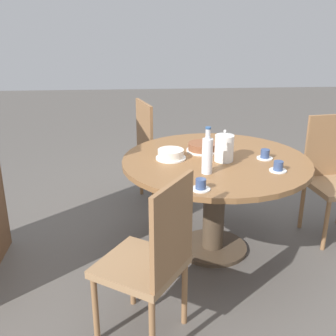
{
  "coord_description": "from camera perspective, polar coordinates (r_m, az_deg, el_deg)",
  "views": [
    {
      "loc": [
        -2.79,
        0.54,
        1.73
      ],
      "look_at": [
        0.0,
        0.34,
        0.68
      ],
      "focal_mm": 45.0,
      "sensor_mm": 36.0,
      "label": 1
    }
  ],
  "objects": [
    {
      "name": "ground_plane",
      "position": [
        3.33,
        6.01,
        -10.84
      ],
      "size": [
        14.0,
        14.0,
        0.0
      ],
      "primitive_type": "plane",
      "color": "#56514C"
    },
    {
      "name": "water_bottle",
      "position": [
        2.7,
        5.34,
        1.81
      ],
      "size": [
        0.07,
        0.07,
        0.31
      ],
      "color": "silver",
      "rests_on": "dining_table"
    },
    {
      "name": "chair_b",
      "position": [
        3.58,
        21.57,
        -0.9
      ],
      "size": [
        0.47,
        0.47,
        0.97
      ],
      "rotation": [
        0.0,
        0.0,
        4.85
      ],
      "color": "olive",
      "rests_on": "ground_plane"
    },
    {
      "name": "cup_c",
      "position": [
        3.07,
        13.0,
        1.74
      ],
      "size": [
        0.11,
        0.11,
        0.07
      ],
      "color": "silver",
      "rests_on": "dining_table"
    },
    {
      "name": "cup_a",
      "position": [
        2.85,
        14.7,
        0.12
      ],
      "size": [
        0.11,
        0.11,
        0.07
      ],
      "color": "silver",
      "rests_on": "dining_table"
    },
    {
      "name": "cake_second",
      "position": [
        2.99,
        0.38,
        1.85
      ],
      "size": [
        0.21,
        0.21,
        0.07
      ],
      "color": "white",
      "rests_on": "dining_table"
    },
    {
      "name": "coffee_pot",
      "position": [
        2.95,
        7.62,
        2.85
      ],
      "size": [
        0.13,
        0.13,
        0.23
      ],
      "color": "white",
      "rests_on": "dining_table"
    },
    {
      "name": "cake_main",
      "position": [
        3.16,
        4.66,
        2.81
      ],
      "size": [
        0.24,
        0.24,
        0.06
      ],
      "color": "white",
      "rests_on": "dining_table"
    },
    {
      "name": "cup_b",
      "position": [
        2.48,
        4.46,
        -2.36
      ],
      "size": [
        0.11,
        0.11,
        0.07
      ],
      "color": "silver",
      "rests_on": "dining_table"
    },
    {
      "name": "dining_table",
      "position": [
        3.06,
        6.41,
        -1.45
      ],
      "size": [
        1.34,
        1.34,
        0.74
      ],
      "color": "#473828",
      "rests_on": "ground_plane"
    },
    {
      "name": "chair_a",
      "position": [
        2.27,
        -2.3,
        -12.2
      ],
      "size": [
        0.58,
        0.58,
        0.97
      ],
      "rotation": [
        0.0,
        0.0,
        2.56
      ],
      "color": "olive",
      "rests_on": "ground_plane"
    },
    {
      "name": "chair_c",
      "position": [
        3.93,
        -1.39,
        2.46
      ],
      "size": [
        0.53,
        0.53,
        0.97
      ],
      "rotation": [
        0.0,
        0.0,
        6.59
      ],
      "color": "olive",
      "rests_on": "ground_plane"
    }
  ]
}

